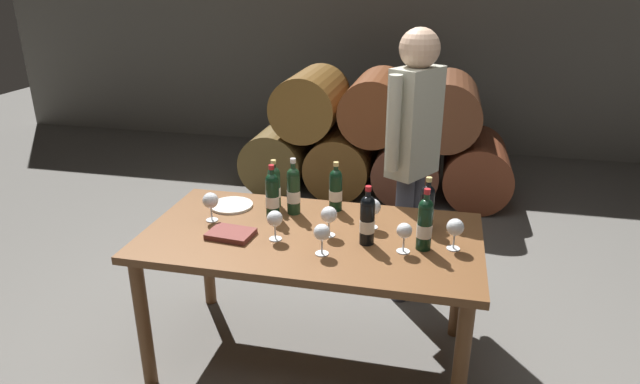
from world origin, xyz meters
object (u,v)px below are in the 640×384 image
object	(u,v)px
serving_plate	(232,205)
wine_bottle_3	(427,207)
wine_glass_3	(404,232)
wine_bottle_6	(274,186)
wine_glass_0	(329,215)
dining_table	(311,250)
wine_bottle_4	(293,190)
sommelier_presenting	(413,144)
wine_glass_1	(322,233)
wine_bottle_5	(425,223)
wine_bottle_1	(272,195)
wine_glass_6	(211,201)
wine_bottle_2	(367,219)
wine_glass_2	(275,219)
wine_glass_4	(372,208)
tasting_notebook	(231,234)
wine_bottle_0	(336,189)
wine_glass_5	(455,228)

from	to	relation	value
serving_plate	wine_bottle_3	bearing A→B (deg)	-2.76
wine_glass_3	serving_plate	distance (m)	1.05
wine_glass_3	wine_bottle_6	bearing A→B (deg)	152.51
wine_glass_0	wine_glass_3	xyz separation A→B (m)	(0.38, -0.09, -0.01)
wine_glass_3	dining_table	bearing A→B (deg)	168.85
wine_bottle_4	sommelier_presenting	bearing A→B (deg)	40.85
dining_table	wine_bottle_3	bearing A→B (deg)	18.47
wine_bottle_4	wine_glass_1	world-z (taller)	wine_bottle_4
wine_bottle_5	wine_bottle_6	xyz separation A→B (m)	(-0.85, 0.34, -0.01)
wine_bottle_1	wine_glass_6	world-z (taller)	wine_bottle_1
dining_table	wine_glass_3	distance (m)	0.52
wine_bottle_2	wine_glass_2	world-z (taller)	wine_bottle_2
serving_plate	wine_glass_1	bearing A→B (deg)	-35.21
wine_glass_4	wine_bottle_2	bearing A→B (deg)	-90.12
wine_bottle_3	serving_plate	distance (m)	1.09
wine_glass_4	serving_plate	size ratio (longest dim) A/B	0.67
wine_glass_0	wine_glass_3	bearing A→B (deg)	-13.94
wine_bottle_6	serving_plate	distance (m)	0.27
wine_bottle_1	wine_glass_1	size ratio (longest dim) A/B	1.95
wine_glass_2	wine_glass_3	distance (m)	0.63
wine_bottle_1	wine_glass_1	distance (m)	0.50
tasting_notebook	sommelier_presenting	world-z (taller)	sommelier_presenting
sommelier_presenting	wine_glass_6	bearing A→B (deg)	-144.58
dining_table	tasting_notebook	distance (m)	0.42
wine_bottle_2	wine_glass_1	size ratio (longest dim) A/B	1.96
wine_bottle_0	wine_bottle_1	bearing A→B (deg)	-150.37
wine_glass_3	wine_glass_5	distance (m)	0.25
wine_bottle_1	sommelier_presenting	bearing A→B (deg)	40.77
wine_bottle_3	sommelier_presenting	world-z (taller)	sommelier_presenting
dining_table	wine_bottle_2	bearing A→B (deg)	-8.39
wine_bottle_4	wine_glass_0	bearing A→B (deg)	-43.08
wine_glass_4	serving_plate	xyz separation A→B (m)	(-0.81, 0.10, -0.11)
dining_table	wine_glass_2	size ratio (longest dim) A/B	11.11
wine_glass_2	wine_glass_4	world-z (taller)	wine_glass_4
wine_glass_1	wine_bottle_4	bearing A→B (deg)	120.58
wine_bottle_1	wine_bottle_6	distance (m)	0.16
wine_glass_1	serving_plate	size ratio (longest dim) A/B	0.64
dining_table	wine_glass_5	world-z (taller)	wine_glass_5
wine_bottle_1	wine_bottle_0	bearing A→B (deg)	29.63
wine_bottle_6	wine_glass_0	distance (m)	0.48
wine_bottle_3	wine_glass_5	size ratio (longest dim) A/B	1.81
wine_bottle_1	wine_bottle_5	size ratio (longest dim) A/B	0.97
wine_glass_5	serving_plate	distance (m)	1.25
wine_glass_4	wine_bottle_4	bearing A→B (deg)	168.23
wine_glass_3	serving_plate	bearing A→B (deg)	161.50
wine_bottle_3	serving_plate	bearing A→B (deg)	177.24
wine_bottle_4	tasting_notebook	bearing A→B (deg)	-123.39
wine_glass_0	wine_glass_2	size ratio (longest dim) A/B	1.02
wine_bottle_0	wine_glass_4	size ratio (longest dim) A/B	1.75
tasting_notebook	serving_plate	world-z (taller)	tasting_notebook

